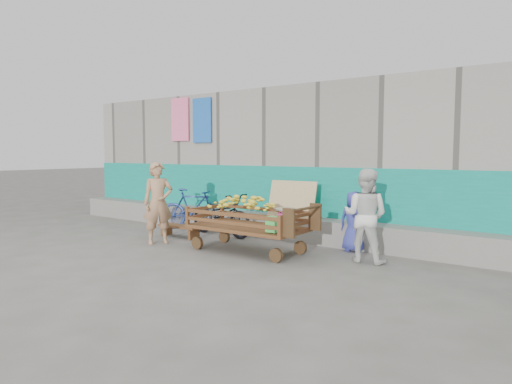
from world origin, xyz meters
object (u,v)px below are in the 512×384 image
Objects in this scene: woman at (365,215)px; bicycle_dark at (221,214)px; child at (354,221)px; vendor_man at (158,203)px; bench at (180,228)px; bicycle_blue at (193,209)px; banana_cart at (246,215)px.

woman is 3.26m from bicycle_dark.
woman is 0.75m from child.
vendor_man is at bearing 10.10° from woman.
vendor_man is 1.39m from bicycle_dark.
vendor_man is (0.12, -0.66, 0.58)m from bench.
bench is 0.97m from bicycle_blue.
woman reaches higher than bicycle_dark.
child is at bearing -33.41° from vendor_man.
woman is at bearing -44.29° from vendor_man.
bicycle_dark is (-3.23, 0.38, -0.29)m from woman.
bicycle_dark is at bearing -10.51° from woman.
banana_cart is 1.32× the size of bicycle_dark.
bicycle_blue is (-0.98, 0.20, 0.02)m from bicycle_dark.
bench is 0.93× the size of child.
bench is at bearing 144.99° from bicycle_dark.
vendor_man is 0.92× the size of bicycle_dark.
bicycle_blue reaches higher than bench.
bicycle_dark is (-1.30, 0.87, -0.19)m from banana_cart.
child reaches higher than bicycle_dark.
vendor_man is 1.01× the size of bicycle_blue.
bicycle_blue is at bearing 84.46° from bicycle_dark.
bicycle_blue is at bearing 52.49° from vendor_man.
woman is (3.64, 0.91, -0.04)m from vendor_man.
banana_cart reaches higher than bicycle_dark.
woman is at bearing 3.73° from bench.
vendor_man reaches higher than bicycle_dark.
vendor_man reaches higher than woman.
bicycle_blue is at bearing 154.83° from banana_cart.
woman reaches higher than banana_cart.
bicycle_blue reaches higher than bicycle_dark.
woman is at bearing -90.61° from bicycle_dark.
woman is (3.77, 0.25, 0.54)m from bench.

